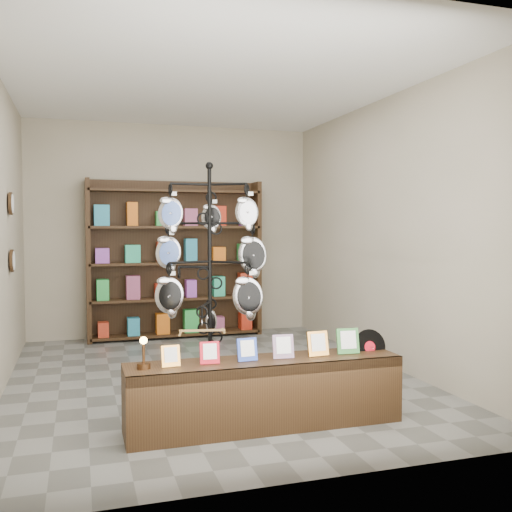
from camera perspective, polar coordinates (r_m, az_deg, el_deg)
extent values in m
plane|color=slate|center=(6.02, -4.36, -12.06)|extent=(5.00, 5.00, 0.00)
plane|color=#AC9F8B|center=(8.27, -8.29, 2.53)|extent=(4.00, 0.00, 4.00)
plane|color=#AC9F8B|center=(3.42, 4.97, 1.93)|extent=(4.00, 0.00, 4.00)
plane|color=#AC9F8B|center=(6.56, 12.90, 2.37)|extent=(0.00, 5.00, 5.00)
plane|color=white|center=(5.99, -4.48, 16.87)|extent=(5.00, 5.00, 0.00)
cylinder|color=black|center=(5.41, -4.59, -13.65)|extent=(0.54, 0.54, 0.03)
cylinder|color=black|center=(5.21, -4.64, -2.74)|extent=(0.04, 0.04, 2.09)
sphere|color=black|center=(5.21, -4.69, 8.98)|extent=(0.07, 0.07, 0.07)
ellipsoid|color=silver|center=(5.47, -4.50, -6.55)|extent=(0.11, 0.06, 0.22)
cube|color=tan|center=(4.97, -5.41, -7.41)|extent=(0.39, 0.09, 0.04)
cube|color=black|center=(4.56, 0.93, -13.55)|extent=(2.16, 0.44, 0.53)
cube|color=orange|center=(4.30, -8.54, -9.86)|extent=(0.14, 0.05, 0.16)
cube|color=red|center=(4.36, -4.66, -9.61)|extent=(0.15, 0.05, 0.17)
cube|color=#263FA5|center=(4.43, -0.89, -9.33)|extent=(0.16, 0.05, 0.18)
cube|color=#E54C33|center=(4.52, 2.73, -9.03)|extent=(0.17, 0.06, 0.19)
cube|color=orange|center=(4.62, 6.20, -8.70)|extent=(0.18, 0.06, 0.20)
cube|color=#337233|center=(4.73, 9.17, -8.39)|extent=(0.19, 0.06, 0.21)
cylinder|color=black|center=(4.89, 11.30, -8.90)|extent=(0.29, 0.07, 0.29)
cylinder|color=red|center=(4.89, 11.31, -8.91)|extent=(0.10, 0.03, 0.10)
cylinder|color=#3F2512|center=(4.29, -11.16, -10.72)|extent=(0.10, 0.10, 0.04)
cylinder|color=#3F2512|center=(4.27, -11.17, -9.57)|extent=(0.02, 0.02, 0.14)
sphere|color=#FFBF59|center=(4.25, -11.19, -8.28)|extent=(0.05, 0.05, 0.05)
cube|color=black|center=(8.22, -8.20, -0.26)|extent=(2.40, 0.04, 2.20)
cube|color=black|center=(7.96, -16.43, -0.46)|extent=(0.06, 0.36, 2.20)
cube|color=black|center=(8.34, 0.01, -0.18)|extent=(0.06, 0.36, 2.20)
cube|color=black|center=(8.19, -7.97, -7.67)|extent=(2.36, 0.36, 0.04)
cube|color=black|center=(8.12, -7.99, -4.20)|extent=(2.36, 0.36, 0.03)
cube|color=black|center=(8.07, -8.02, -0.68)|extent=(2.36, 0.36, 0.04)
cube|color=black|center=(8.05, -8.04, 2.88)|extent=(2.36, 0.36, 0.04)
cube|color=black|center=(8.07, -8.07, 6.43)|extent=(2.36, 0.36, 0.04)
cylinder|color=black|center=(6.51, -23.31, 4.84)|extent=(0.03, 0.24, 0.24)
cylinder|color=black|center=(6.51, -23.20, -0.44)|extent=(0.03, 0.24, 0.24)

